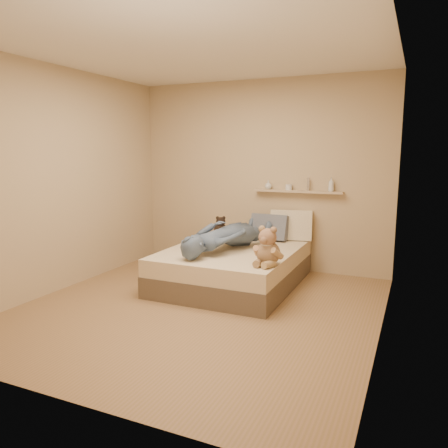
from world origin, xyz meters
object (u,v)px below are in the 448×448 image
at_px(pillow_cream, 291,225).
at_px(pillow_grey, 269,228).
at_px(teddy_bear, 268,249).
at_px(dark_plush, 221,228).
at_px(bed, 233,266).
at_px(game_console, 197,242).
at_px(wall_shelf, 298,191).
at_px(person, 226,235).

distance_m(pillow_cream, pillow_grey, 0.30).
height_order(teddy_bear, dark_plush, teddy_bear).
relative_size(bed, teddy_bear, 4.51).
relative_size(game_console, wall_shelf, 0.16).
bearing_deg(pillow_grey, wall_shelf, 34.56).
bearing_deg(teddy_bear, pillow_cream, 95.57).
bearing_deg(teddy_bear, dark_plush, 132.74).
relative_size(bed, pillow_grey, 3.80).
bearing_deg(bed, dark_plush, 127.09).
relative_size(dark_plush, pillow_cream, 0.55).
distance_m(game_console, pillow_cream, 1.52).
bearing_deg(game_console, dark_plush, 100.29).
bearing_deg(pillow_cream, bed, -120.87).
bearing_deg(person, game_console, 80.51).
distance_m(teddy_bear, dark_plush, 1.57).
distance_m(game_console, pillow_grey, 1.28).
bearing_deg(game_console, wall_shelf, 61.04).
distance_m(pillow_cream, wall_shelf, 0.46).
xyz_separation_m(pillow_cream, person, (-0.56, -0.92, -0.02)).
height_order(pillow_cream, pillow_grey, pillow_cream).
relative_size(pillow_cream, pillow_grey, 1.10).
bearing_deg(pillow_grey, person, -110.46).
xyz_separation_m(bed, pillow_cream, (0.50, 0.83, 0.43)).
xyz_separation_m(person, wall_shelf, (0.61, 1.00, 0.47)).
distance_m(game_console, dark_plush, 1.09).
xyz_separation_m(teddy_bear, wall_shelf, (-0.08, 1.49, 0.48)).
relative_size(pillow_grey, wall_shelf, 0.42).
bearing_deg(teddy_bear, pillow_grey, 107.53).
distance_m(dark_plush, pillow_cream, 0.96).
bearing_deg(person, pillow_grey, -97.23).
relative_size(game_console, pillow_grey, 0.39).
relative_size(pillow_grey, person, 0.33).
xyz_separation_m(bed, person, (-0.06, -0.09, 0.41)).
relative_size(pillow_cream, wall_shelf, 0.46).
height_order(teddy_bear, wall_shelf, wall_shelf).
xyz_separation_m(pillow_grey, person, (-0.29, -0.78, 0.01)).
xyz_separation_m(bed, teddy_bear, (0.63, -0.58, 0.40)).
bearing_deg(wall_shelf, teddy_bear, -86.77).
bearing_deg(dark_plush, bed, -52.91).
xyz_separation_m(teddy_bear, pillow_grey, (-0.40, 1.27, -0.00)).
xyz_separation_m(dark_plush, wall_shelf, (0.98, 0.34, 0.52)).
distance_m(dark_plush, wall_shelf, 1.16).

